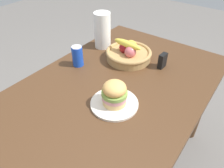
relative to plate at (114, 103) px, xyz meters
The scene contains 8 objects.
ground_plane 0.77m from the plate, 39.76° to the left, with size 8.00×8.00×0.00m, color slate.
dining_table 0.17m from the plate, 39.76° to the left, with size 1.40×0.90×0.75m.
plate is the anchor object (origin of this frame).
sandwich 0.07m from the plate, 90.00° to the right, with size 0.12×0.12×0.12m.
soda_can 0.42m from the plate, 68.22° to the left, with size 0.07×0.07×0.13m.
fruit_basket 0.43m from the plate, 24.01° to the left, with size 0.29×0.29×0.14m.
paper_towel_roll 0.61m from the plate, 43.75° to the left, with size 0.11×0.11×0.24m, color white.
napkin_holder 0.44m from the plate, ahead, with size 0.06×0.03×0.09m, color black.
Camera 1 is at (-0.72, -0.53, 1.47)m, focal length 34.17 mm.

